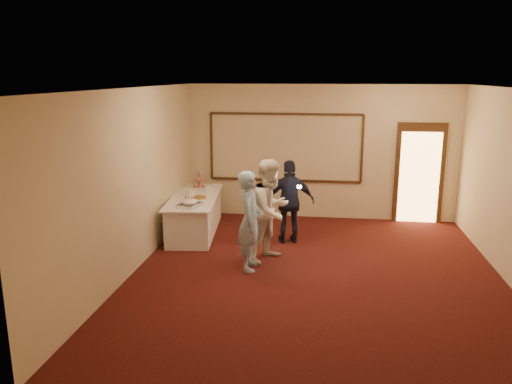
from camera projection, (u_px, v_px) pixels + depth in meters
floor at (315, 276)px, 8.12m from camera, size 7.00×7.00×0.00m
room_walls at (319, 153)px, 7.65m from camera, size 6.04×7.04×3.02m
wall_molding at (285, 148)px, 11.20m from camera, size 3.45×0.04×1.55m
doorway at (419, 174)px, 10.91m from camera, size 1.05×0.07×2.20m
buffet_table at (195, 214)px, 10.30m from camera, size 1.18×2.49×0.77m
pavlova_tray at (190, 203)px, 9.38m from camera, size 0.45×0.54×0.18m
cupcake_stand at (199, 180)px, 11.05m from camera, size 0.27×0.27×0.40m
plate_stack_a at (191, 193)px, 10.19m from camera, size 0.17×0.17×0.14m
plate_stack_b at (208, 189)px, 10.57m from camera, size 0.17×0.17×0.14m
tart at (200, 198)px, 9.99m from camera, size 0.27×0.27×0.06m
man at (250, 221)px, 8.26m from camera, size 0.42×0.62×1.68m
woman at (271, 210)px, 8.69m from camera, size 1.04×1.10×1.80m
guest at (290, 202)px, 9.60m from camera, size 1.02×0.61×1.62m
camera_flash at (299, 187)px, 9.21m from camera, size 0.08×0.06×0.05m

